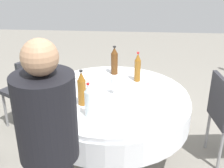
{
  "coord_description": "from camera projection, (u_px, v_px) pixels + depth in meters",
  "views": [
    {
      "loc": [
        0.17,
        -2.34,
        1.92
      ],
      "look_at": [
        0.0,
        0.0,
        0.84
      ],
      "focal_mm": 47.54,
      "sensor_mm": 36.0,
      "label": 1
    }
  ],
  "objects": [
    {
      "name": "wine_glass_right",
      "position": [
        114.0,
        83.0,
        2.6
      ],
      "size": [
        0.06,
        0.06,
        0.15
      ],
      "color": "white",
      "rests_on": "dining_table"
    },
    {
      "name": "ground_plane",
      "position": [
        112.0,
        161.0,
        2.94
      ],
      "size": [
        10.0,
        10.0,
        0.0
      ],
      "primitive_type": "plane",
      "color": "gray"
    },
    {
      "name": "plate_south",
      "position": [
        141.0,
        108.0,
        2.39
      ],
      "size": [
        0.26,
        0.26,
        0.02
      ],
      "color": "white",
      "rests_on": "dining_table"
    },
    {
      "name": "plate_mid",
      "position": [
        54.0,
        95.0,
        2.6
      ],
      "size": [
        0.22,
        0.22,
        0.02
      ],
      "color": "white",
      "rests_on": "dining_table"
    },
    {
      "name": "wine_glass_front",
      "position": [
        74.0,
        79.0,
        2.65
      ],
      "size": [
        0.07,
        0.07,
        0.16
      ],
      "color": "white",
      "rests_on": "dining_table"
    },
    {
      "name": "bottle_amber_right",
      "position": [
        138.0,
        68.0,
        2.83
      ],
      "size": [
        0.06,
        0.06,
        0.29
      ],
      "color": "#8C5619",
      "rests_on": "dining_table"
    },
    {
      "name": "chair_front",
      "position": [
        28.0,
        86.0,
        3.3
      ],
      "size": [
        0.55,
        0.55,
        0.87
      ],
      "rotation": [
        0.0,
        0.0,
        1.04
      ],
      "color": "#2D2D33",
      "rests_on": "ground_plane"
    },
    {
      "name": "dining_table",
      "position": [
        112.0,
        109.0,
        2.69
      ],
      "size": [
        1.39,
        1.39,
        0.74
      ],
      "color": "white",
      "rests_on": "ground_plane"
    },
    {
      "name": "folded_napkin",
      "position": [
        97.0,
        125.0,
        2.15
      ],
      "size": [
        0.13,
        0.13,
        0.02
      ],
      "primitive_type": "cube",
      "rotation": [
        0.0,
        0.0,
        -0.04
      ],
      "color": "white",
      "rests_on": "dining_table"
    },
    {
      "name": "plate_north",
      "position": [
        157.0,
        88.0,
        2.73
      ],
      "size": [
        0.22,
        0.22,
        0.02
      ],
      "color": "white",
      "rests_on": "dining_table"
    },
    {
      "name": "bottle_amber_left",
      "position": [
        82.0,
        89.0,
        2.4
      ],
      "size": [
        0.07,
        0.07,
        0.3
      ],
      "color": "#8C5619",
      "rests_on": "dining_table"
    },
    {
      "name": "person_left",
      "position": [
        51.0,
        159.0,
        1.74
      ],
      "size": [
        0.34,
        0.34,
        1.52
      ],
      "rotation": [
        0.0,
        0.0,
        2.85
      ],
      "color": "#26262B",
      "rests_on": "ground_plane"
    },
    {
      "name": "bottle_brown_inner",
      "position": [
        114.0,
        61.0,
        3.0
      ],
      "size": [
        0.07,
        0.07,
        0.3
      ],
      "color": "#593314",
      "rests_on": "dining_table"
    },
    {
      "name": "spoon_inner",
      "position": [
        68.0,
        118.0,
        2.25
      ],
      "size": [
        0.15,
        0.12,
        0.0
      ],
      "primitive_type": "cube",
      "rotation": [
        0.0,
        0.0,
        2.51
      ],
      "color": "silver",
      "rests_on": "dining_table"
    },
    {
      "name": "wine_glass_east",
      "position": [
        58.0,
        75.0,
        2.78
      ],
      "size": [
        0.07,
        0.07,
        0.14
      ],
      "color": "white",
      "rests_on": "dining_table"
    },
    {
      "name": "plate_far",
      "position": [
        105.0,
        83.0,
        2.83
      ],
      "size": [
        0.24,
        0.24,
        0.02
      ],
      "color": "white",
      "rests_on": "dining_table"
    },
    {
      "name": "bottle_clear_near",
      "position": [
        89.0,
        101.0,
        2.23
      ],
      "size": [
        0.06,
        0.06,
        0.28
      ],
      "color": "silver",
      "rests_on": "dining_table"
    }
  ]
}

